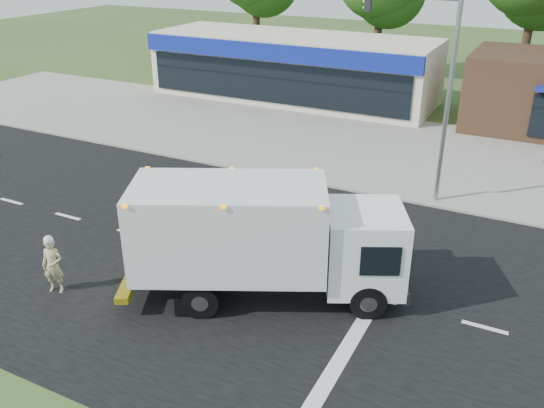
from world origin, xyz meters
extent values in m
plane|color=#385123|center=(0.00, 0.00, 0.00)|extent=(120.00, 120.00, 0.00)
cube|color=black|center=(0.00, 0.00, 0.00)|extent=(60.00, 14.00, 0.02)
cube|color=gray|center=(0.00, 8.20, 0.06)|extent=(60.00, 2.40, 0.12)
cube|color=gray|center=(0.00, 14.00, 0.01)|extent=(60.00, 9.00, 0.02)
cube|color=silver|center=(-12.00, 0.00, 0.02)|extent=(1.20, 0.15, 0.01)
cube|color=silver|center=(-9.00, 0.00, 0.02)|extent=(1.20, 0.15, 0.01)
cube|color=silver|center=(-6.00, 0.00, 0.02)|extent=(1.20, 0.15, 0.01)
cube|color=silver|center=(-3.00, 0.00, 0.02)|extent=(1.20, 0.15, 0.01)
cube|color=silver|center=(0.00, 0.00, 0.02)|extent=(1.20, 0.15, 0.01)
cube|color=silver|center=(3.00, 0.00, 0.02)|extent=(1.20, 0.15, 0.01)
cube|color=silver|center=(6.00, 0.00, 0.02)|extent=(1.20, 0.15, 0.01)
cube|color=silver|center=(3.00, -3.00, 0.02)|extent=(0.40, 7.00, 0.01)
cube|color=black|center=(-0.86, -1.71, 0.74)|extent=(5.24, 3.27, 0.37)
cube|color=white|center=(2.53, -0.07, 1.65)|extent=(2.91, 2.98, 2.23)
cube|color=black|center=(3.44, 0.37, 1.86)|extent=(1.02, 1.89, 0.96)
cube|color=white|center=(-0.86, -1.71, 2.23)|extent=(5.89, 4.60, 2.50)
cube|color=silver|center=(-3.27, -2.88, 2.18)|extent=(0.98, 1.94, 2.02)
cube|color=yellow|center=(-3.44, -2.96, 0.58)|extent=(1.44, 2.46, 0.19)
cube|color=orange|center=(-0.86, -1.71, 3.45)|extent=(5.72, 4.55, 0.08)
cylinder|color=black|center=(2.14, 0.86, 0.51)|extent=(1.06, 0.73, 1.02)
cylinder|color=black|center=(3.02, -0.96, 0.51)|extent=(1.06, 0.73, 1.02)
cylinder|color=black|center=(-1.99, -1.08, 0.51)|extent=(1.06, 0.73, 1.02)
cylinder|color=black|center=(-1.07, -2.99, 0.51)|extent=(1.06, 0.73, 1.02)
imported|color=tan|center=(-5.57, -3.87, 0.87)|extent=(0.73, 0.60, 1.74)
sphere|color=white|center=(-5.57, -3.87, 1.71)|extent=(0.28, 0.28, 0.28)
cube|color=beige|center=(-9.00, 20.00, 2.00)|extent=(18.00, 6.00, 4.00)
cube|color=navy|center=(-9.00, 16.95, 3.40)|extent=(18.00, 0.30, 1.00)
cube|color=black|center=(-9.00, 16.95, 1.60)|extent=(17.00, 0.12, 2.40)
cylinder|color=gray|center=(3.00, 7.60, 4.00)|extent=(0.18, 0.18, 8.00)
cube|color=black|center=(-0.30, 7.60, 7.40)|extent=(0.25, 0.25, 0.70)
cylinder|color=#332114|center=(-16.00, 28.00, 3.67)|extent=(0.56, 0.56, 7.35)
cylinder|color=#332114|center=(-6.00, 28.00, 3.43)|extent=(0.56, 0.56, 6.86)
cylinder|color=#332114|center=(4.00, 28.00, 3.92)|extent=(0.56, 0.56, 7.84)
camera|label=1|loc=(6.61, -13.82, 9.48)|focal=38.00mm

